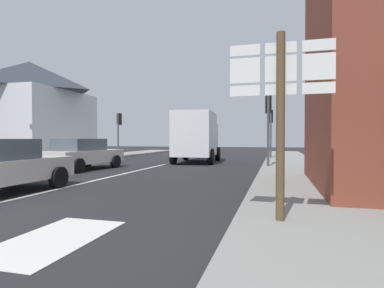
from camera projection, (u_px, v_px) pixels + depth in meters
ground_plane at (152, 167)px, 15.99m from camera, size 80.00×80.00×0.00m
sidewalk_right at (297, 174)px, 12.25m from camera, size 2.91×44.00×0.14m
sidewalk_left at (9, 166)px, 15.86m from camera, size 2.91×44.00×0.14m
lane_centre_stripe at (112, 177)px, 12.12m from camera, size 0.16×12.00×0.01m
lane_turn_arrow at (54, 239)px, 4.58m from camera, size 1.20×2.20×0.01m
clapboard_house_left at (30, 109)px, 24.51m from camera, size 7.60×8.88×7.48m
sedan_far at (82, 154)px, 14.80m from camera, size 2.29×4.35×1.47m
delivery_truck at (197, 136)px, 19.35m from camera, size 2.78×5.14×3.05m
route_sign_post at (281, 106)px, 5.10m from camera, size 1.66×0.14×3.20m
traffic_light_far_left at (119, 125)px, 24.47m from camera, size 0.30×0.49×3.45m
traffic_light_far_right at (271, 123)px, 22.16m from camera, size 0.30×0.49×3.50m
traffic_light_near_right at (268, 114)px, 15.36m from camera, size 0.30×0.49×3.62m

